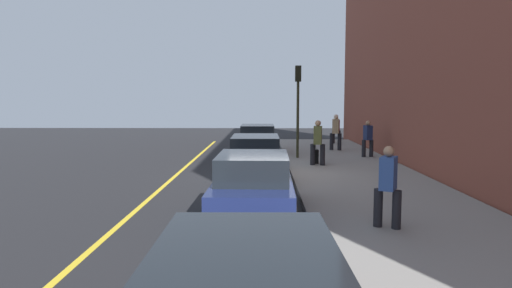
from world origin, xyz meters
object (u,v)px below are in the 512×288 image
(parked_car_white, at_px, (255,157))
(pedestrian_blue_coat, at_px, (388,184))
(pedestrian_burgundy_coat, at_px, (336,129))
(traffic_light_pole, at_px, (298,95))
(pedestrian_tan_coat, at_px, (336,131))
(parked_car_silver, at_px, (258,140))
(rolling_suitcase, at_px, (316,156))
(parked_car_navy, at_px, (253,185))
(pedestrian_olive_coat, at_px, (318,141))
(pedestrian_navy_coat, at_px, (368,138))

(parked_car_white, xyz_separation_m, pedestrian_blue_coat, (-6.69, -2.80, 0.29))
(pedestrian_burgundy_coat, xyz_separation_m, traffic_light_pole, (-6.80, 2.84, 1.92))
(pedestrian_blue_coat, bearing_deg, pedestrian_tan_coat, -4.90)
(parked_car_silver, height_order, traffic_light_pole, traffic_light_pole)
(traffic_light_pole, height_order, rolling_suitcase, traffic_light_pole)
(parked_car_navy, height_order, parked_car_silver, same)
(parked_car_white, bearing_deg, parked_car_silver, -0.01)
(pedestrian_tan_coat, bearing_deg, traffic_light_pole, 144.84)
(parked_car_white, height_order, rolling_suitcase, parked_car_white)
(parked_car_silver, bearing_deg, rolling_suitcase, -149.09)
(parked_car_navy, relative_size, traffic_light_pole, 1.04)
(pedestrian_blue_coat, relative_size, pedestrian_tan_coat, 0.91)
(pedestrian_blue_coat, bearing_deg, pedestrian_olive_coat, 2.29)
(pedestrian_olive_coat, bearing_deg, parked_car_silver, 28.49)
(parked_car_white, distance_m, pedestrian_blue_coat, 7.26)
(pedestrian_olive_coat, relative_size, pedestrian_blue_coat, 1.07)
(parked_car_navy, xyz_separation_m, rolling_suitcase, (7.99, -2.39, -0.31))
(parked_car_silver, relative_size, rolling_suitcase, 4.70)
(parked_car_silver, distance_m, pedestrian_tan_coat, 4.16)
(parked_car_white, bearing_deg, pedestrian_blue_coat, -157.25)
(parked_car_white, xyz_separation_m, rolling_suitcase, (2.68, -2.42, -0.32))
(pedestrian_burgundy_coat, bearing_deg, rolling_suitcase, 165.52)
(pedestrian_navy_coat, bearing_deg, parked_car_white, 133.97)
(parked_car_navy, xyz_separation_m, pedestrian_tan_coat, (12.99, -4.00, 0.38))
(parked_car_navy, xyz_separation_m, parked_car_white, (5.31, 0.03, 0.00))
(pedestrian_blue_coat, xyz_separation_m, traffic_light_pole, (11.22, 0.98, 1.90))
(parked_car_white, xyz_separation_m, traffic_light_pole, (4.54, -1.82, 2.18))
(parked_car_navy, bearing_deg, rolling_suitcase, -16.64)
(pedestrian_olive_coat, xyz_separation_m, pedestrian_tan_coat, (5.47, -1.59, 0.03))
(parked_car_navy, distance_m, traffic_light_pole, 10.25)
(pedestrian_tan_coat, bearing_deg, pedestrian_burgundy_coat, -9.67)
(pedestrian_navy_coat, xyz_separation_m, pedestrian_burgundy_coat, (6.47, 0.39, -0.01))
(pedestrian_burgundy_coat, relative_size, traffic_light_pole, 0.40)
(pedestrian_olive_coat, bearing_deg, pedestrian_tan_coat, -16.17)
(parked_car_white, relative_size, rolling_suitcase, 4.93)
(rolling_suitcase, bearing_deg, parked_car_silver, 30.91)
(traffic_light_pole, bearing_deg, parked_car_navy, 169.70)
(parked_car_white, bearing_deg, rolling_suitcase, -42.14)
(pedestrian_navy_coat, bearing_deg, parked_car_silver, 69.87)
(parked_car_silver, relative_size, pedestrian_burgundy_coat, 2.71)
(pedestrian_navy_coat, distance_m, pedestrian_blue_coat, 11.77)
(parked_car_white, bearing_deg, parked_car_navy, -179.65)
(pedestrian_blue_coat, bearing_deg, pedestrian_burgundy_coat, -5.87)
(traffic_light_pole, xyz_separation_m, rolling_suitcase, (-1.86, -0.60, -2.50))
(pedestrian_navy_coat, height_order, pedestrian_burgundy_coat, pedestrian_navy_coat)
(parked_car_silver, bearing_deg, parked_car_navy, -179.85)
(parked_car_navy, bearing_deg, pedestrian_tan_coat, -17.12)
(pedestrian_blue_coat, bearing_deg, parked_car_silver, 11.81)
(pedestrian_burgundy_coat, distance_m, traffic_light_pole, 7.61)
(parked_car_silver, bearing_deg, pedestrian_navy_coat, -110.13)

